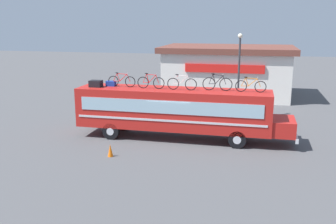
% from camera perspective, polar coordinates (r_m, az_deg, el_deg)
% --- Properties ---
extents(ground_plane, '(120.00, 120.00, 0.00)m').
position_cam_1_polar(ground_plane, '(23.17, 0.70, -3.88)').
color(ground_plane, '#4C4C4F').
extents(bus, '(12.79, 2.42, 2.98)m').
position_cam_1_polar(bus, '(22.65, 1.31, 0.39)').
color(bus, red).
rests_on(bus, ground).
extents(luggage_bag_1, '(0.73, 0.54, 0.40)m').
position_cam_1_polar(luggage_bag_1, '(23.62, -10.66, 4.15)').
color(luggage_bag_1, black).
rests_on(luggage_bag_1, bus).
extents(luggage_bag_2, '(0.57, 0.36, 0.31)m').
position_cam_1_polar(luggage_bag_2, '(23.79, -8.46, 4.20)').
color(luggage_bag_2, '#193899').
rests_on(luggage_bag_2, bus).
extents(rooftop_bicycle_1, '(1.72, 0.44, 0.87)m').
position_cam_1_polar(rooftop_bicycle_1, '(23.41, -6.89, 4.62)').
color(rooftop_bicycle_1, black).
rests_on(rooftop_bicycle_1, bus).
extents(rooftop_bicycle_2, '(1.64, 0.44, 0.91)m').
position_cam_1_polar(rooftop_bicycle_2, '(22.64, -2.57, 4.45)').
color(rooftop_bicycle_2, black).
rests_on(rooftop_bicycle_2, bus).
extents(rooftop_bicycle_3, '(1.73, 0.44, 0.91)m').
position_cam_1_polar(rooftop_bicycle_3, '(22.17, 2.07, 4.26)').
color(rooftop_bicycle_3, black).
rests_on(rooftop_bicycle_3, bus).
extents(rooftop_bicycle_4, '(1.70, 0.44, 0.98)m').
position_cam_1_polar(rooftop_bicycle_4, '(22.15, 7.33, 4.22)').
color(rooftop_bicycle_4, black).
rests_on(rooftop_bicycle_4, bus).
extents(rooftop_bicycle_5, '(1.71, 0.44, 0.86)m').
position_cam_1_polar(rooftop_bicycle_5, '(21.97, 12.16, 3.84)').
color(rooftop_bicycle_5, black).
rests_on(rooftop_bicycle_5, bus).
extents(roadside_building, '(12.04, 7.80, 4.60)m').
position_cam_1_polar(roadside_building, '(36.71, 8.81, 6.10)').
color(roadside_building, silver).
rests_on(roadside_building, ground).
extents(traffic_cone, '(0.28, 0.28, 0.65)m').
position_cam_1_polar(traffic_cone, '(20.22, -8.56, -5.66)').
color(traffic_cone, orange).
rests_on(traffic_cone, ground).
extents(street_lamp, '(0.33, 0.33, 6.03)m').
position_cam_1_polar(street_lamp, '(27.83, 10.48, 6.44)').
color(street_lamp, '#38383D').
rests_on(street_lamp, ground).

